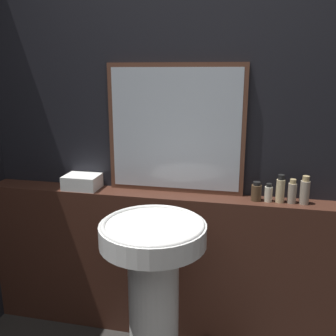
% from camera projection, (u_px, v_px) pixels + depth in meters
% --- Properties ---
extents(wall_back, '(8.00, 0.06, 2.50)m').
position_uv_depth(wall_back, '(177.00, 133.00, 2.18)').
color(wall_back, black).
rests_on(wall_back, ground_plane).
extents(vanity_counter, '(2.31, 0.17, 0.91)m').
position_uv_depth(vanity_counter, '(173.00, 266.00, 2.28)').
color(vanity_counter, '#422319').
rests_on(vanity_counter, ground_plane).
extents(pedestal_sink, '(0.51, 0.51, 0.91)m').
position_uv_depth(pedestal_sink, '(153.00, 285.00, 1.84)').
color(pedestal_sink, white).
rests_on(pedestal_sink, ground_plane).
extents(mirror, '(0.79, 0.03, 0.74)m').
position_uv_depth(mirror, '(176.00, 130.00, 2.13)').
color(mirror, '#563323').
rests_on(mirror, vanity_counter).
extents(towel_stack, '(0.21, 0.16, 0.08)m').
position_uv_depth(towel_stack, '(82.00, 182.00, 2.27)').
color(towel_stack, white).
rests_on(towel_stack, vanity_counter).
extents(shampoo_bottle, '(0.06, 0.06, 0.11)m').
position_uv_depth(shampoo_bottle, '(256.00, 192.00, 2.05)').
color(shampoo_bottle, '#4C3823').
rests_on(shampoo_bottle, vanity_counter).
extents(conditioner_bottle, '(0.04, 0.04, 0.10)m').
position_uv_depth(conditioner_bottle, '(268.00, 193.00, 2.04)').
color(conditioner_bottle, beige).
rests_on(conditioner_bottle, vanity_counter).
extents(lotion_bottle, '(0.05, 0.05, 0.16)m').
position_uv_depth(lotion_bottle, '(280.00, 190.00, 2.02)').
color(lotion_bottle, '#C6B284').
rests_on(lotion_bottle, vanity_counter).
extents(body_wash_bottle, '(0.05, 0.05, 0.13)m').
position_uv_depth(body_wash_bottle, '(292.00, 192.00, 2.01)').
color(body_wash_bottle, gray).
rests_on(body_wash_bottle, vanity_counter).
extents(hand_soap_bottle, '(0.05, 0.05, 0.16)m').
position_uv_depth(hand_soap_bottle, '(305.00, 191.00, 2.00)').
color(hand_soap_bottle, gray).
rests_on(hand_soap_bottle, vanity_counter).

